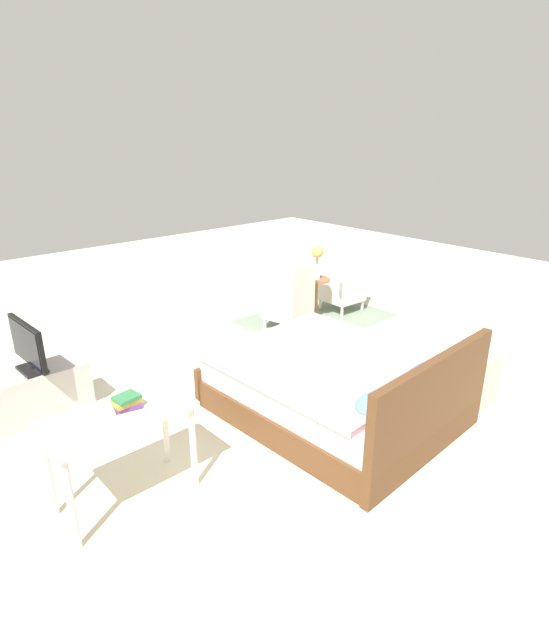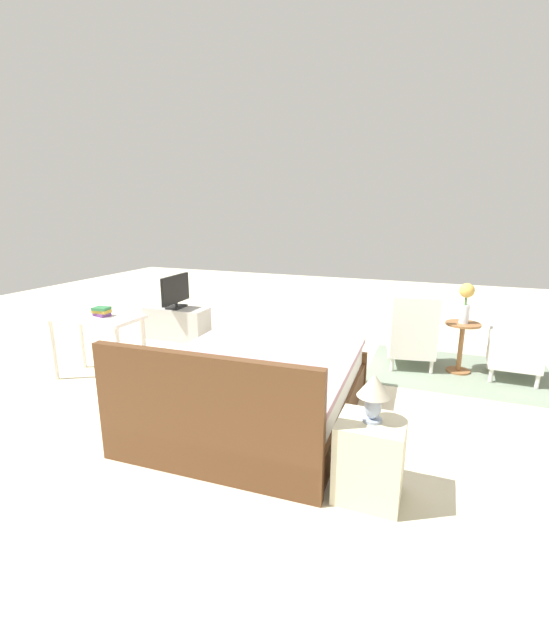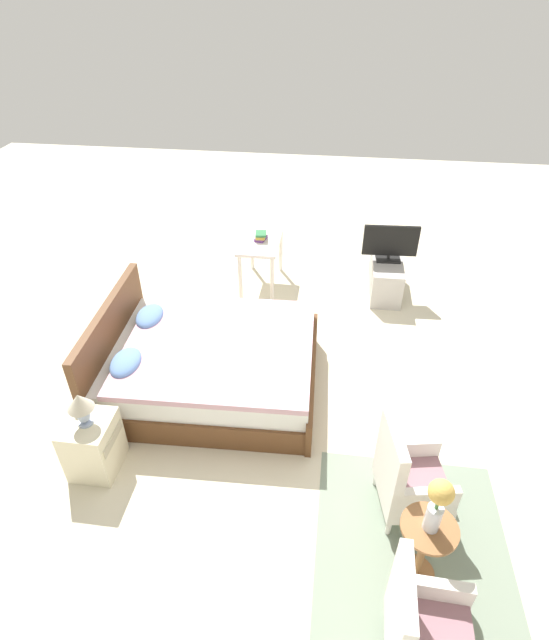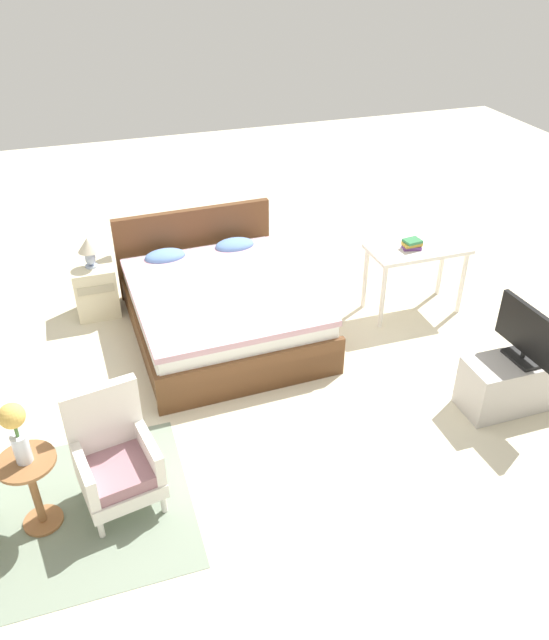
% 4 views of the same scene
% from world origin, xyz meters
% --- Properties ---
extents(ground_plane, '(16.00, 16.00, 0.00)m').
position_xyz_m(ground_plane, '(0.00, 0.00, 0.00)').
color(ground_plane, beige).
extents(floor_rug, '(2.10, 1.50, 0.01)m').
position_xyz_m(floor_rug, '(-1.80, -1.05, 0.00)').
color(floor_rug, gray).
rests_on(floor_rug, ground_plane).
extents(bed, '(1.84, 2.22, 0.96)m').
position_xyz_m(bed, '(0.02, 0.96, 0.30)').
color(bed, brown).
rests_on(bed, ground_plane).
extents(armchair_by_window_left, '(0.56, 0.56, 0.92)m').
position_xyz_m(armchair_by_window_left, '(-2.37, -0.99, 0.38)').
color(armchair_by_window_left, white).
rests_on(armchair_by_window_left, floor_rug).
extents(armchair_by_window_right, '(0.63, 0.63, 0.92)m').
position_xyz_m(armchair_by_window_right, '(-1.24, -0.99, 0.38)').
color(armchair_by_window_right, white).
rests_on(armchair_by_window_right, floor_rug).
extents(side_table, '(0.40, 0.40, 0.62)m').
position_xyz_m(side_table, '(-1.80, -1.05, 0.39)').
color(side_table, '#936038').
rests_on(side_table, ground_plane).
extents(flower_vase, '(0.17, 0.17, 0.48)m').
position_xyz_m(flower_vase, '(-1.80, -1.05, 0.91)').
color(flower_vase, silver).
rests_on(flower_vase, side_table).
extents(nightstand, '(0.44, 0.41, 0.56)m').
position_xyz_m(nightstand, '(-1.17, 1.71, 0.28)').
color(nightstand, beige).
rests_on(nightstand, ground_plane).
extents(table_lamp, '(0.22, 0.22, 0.33)m').
position_xyz_m(table_lamp, '(-1.17, 1.71, 0.78)').
color(table_lamp, '#9EADC6').
rests_on(table_lamp, nightstand).
extents(tv_stand, '(0.96, 0.40, 0.49)m').
position_xyz_m(tv_stand, '(2.18, -0.99, 0.24)').
color(tv_stand, '#B7B2AD').
rests_on(tv_stand, ground_plane).
extents(tv_flatscreen, '(0.22, 0.72, 0.50)m').
position_xyz_m(tv_flatscreen, '(2.19, -0.99, 0.74)').
color(tv_flatscreen, black).
rests_on(tv_flatscreen, tv_stand).
extents(vanity_desk, '(1.04, 0.52, 0.76)m').
position_xyz_m(vanity_desk, '(2.10, 0.71, 0.64)').
color(vanity_desk, silver).
rests_on(vanity_desk, ground_plane).
extents(book_stack, '(0.21, 0.16, 0.10)m').
position_xyz_m(book_stack, '(2.02, 0.70, 0.81)').
color(book_stack, '#66387A').
rests_on(book_stack, vanity_desk).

